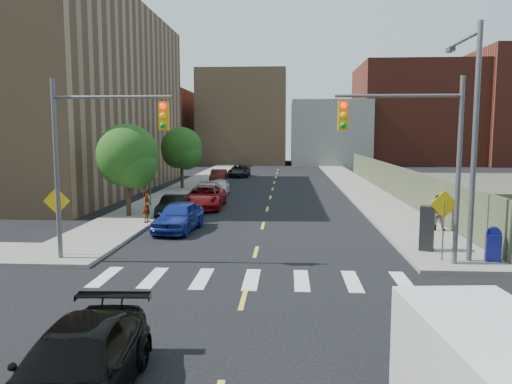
# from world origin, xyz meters

# --- Properties ---
(ground) EXTENTS (160.00, 160.00, 0.00)m
(ground) POSITION_xyz_m (0.00, 0.00, 0.00)
(ground) COLOR black
(ground) RESTS_ON ground
(sidewalk_nw) EXTENTS (3.50, 73.00, 0.15)m
(sidewalk_nw) POSITION_xyz_m (-7.75, 41.50, 0.07)
(sidewalk_nw) COLOR gray
(sidewalk_nw) RESTS_ON ground
(sidewalk_ne) EXTENTS (3.50, 73.00, 0.15)m
(sidewalk_ne) POSITION_xyz_m (7.75, 41.50, 0.07)
(sidewalk_ne) COLOR gray
(sidewalk_ne) RESTS_ON ground
(fence_north) EXTENTS (0.12, 44.00, 2.50)m
(fence_north) POSITION_xyz_m (9.60, 28.00, 1.25)
(fence_north) COLOR #525B3F
(fence_north) RESTS_ON ground
(building_nw) EXTENTS (22.00, 30.00, 16.00)m
(building_nw) POSITION_xyz_m (-22.00, 30.00, 8.00)
(building_nw) COLOR #8C6B4C
(building_nw) RESTS_ON ground
(bg_bldg_west) EXTENTS (14.00, 18.00, 12.00)m
(bg_bldg_west) POSITION_xyz_m (-22.00, 70.00, 6.00)
(bg_bldg_west) COLOR #592319
(bg_bldg_west) RESTS_ON ground
(bg_bldg_midwest) EXTENTS (14.00, 16.00, 15.00)m
(bg_bldg_midwest) POSITION_xyz_m (-6.00, 72.00, 7.50)
(bg_bldg_midwest) COLOR #8C6B4C
(bg_bldg_midwest) RESTS_ON ground
(bg_bldg_center) EXTENTS (12.00, 16.00, 10.00)m
(bg_bldg_center) POSITION_xyz_m (8.00, 70.00, 5.00)
(bg_bldg_center) COLOR gray
(bg_bldg_center) RESTS_ON ground
(bg_bldg_east) EXTENTS (18.00, 18.00, 16.00)m
(bg_bldg_east) POSITION_xyz_m (22.00, 72.00, 8.00)
(bg_bldg_east) COLOR #592319
(bg_bldg_east) RESTS_ON ground
(signal_nw) EXTENTS (4.59, 0.30, 7.00)m
(signal_nw) POSITION_xyz_m (-5.98, 6.00, 4.53)
(signal_nw) COLOR #59595E
(signal_nw) RESTS_ON ground
(signal_ne) EXTENTS (4.59, 0.30, 7.00)m
(signal_ne) POSITION_xyz_m (5.98, 6.00, 4.53)
(signal_ne) COLOR #59595E
(signal_ne) RESTS_ON ground
(streetlight_ne) EXTENTS (0.25, 3.70, 9.00)m
(streetlight_ne) POSITION_xyz_m (8.20, 6.90, 5.22)
(streetlight_ne) COLOR #59595E
(streetlight_ne) RESTS_ON ground
(warn_sign_nw) EXTENTS (1.06, 0.06, 2.83)m
(warn_sign_nw) POSITION_xyz_m (-7.80, 6.50, 1.99)
(warn_sign_nw) COLOR #59595E
(warn_sign_nw) RESTS_ON ground
(warn_sign_ne) EXTENTS (1.06, 0.06, 2.83)m
(warn_sign_ne) POSITION_xyz_m (7.20, 6.50, 1.99)
(warn_sign_ne) COLOR #59595E
(warn_sign_ne) RESTS_ON ground
(warn_sign_midwest) EXTENTS (1.06, 0.06, 2.83)m
(warn_sign_midwest) POSITION_xyz_m (-7.80, 20.00, 1.99)
(warn_sign_midwest) COLOR #59595E
(warn_sign_midwest) RESTS_ON ground
(tree_west_near) EXTENTS (3.66, 3.64, 5.52)m
(tree_west_near) POSITION_xyz_m (-8.00, 16.05, 3.48)
(tree_west_near) COLOR #332114
(tree_west_near) RESTS_ON ground
(tree_west_far) EXTENTS (3.66, 3.64, 5.52)m
(tree_west_far) POSITION_xyz_m (-8.00, 31.05, 3.48)
(tree_west_far) COLOR #332114
(tree_west_far) RESTS_ON ground
(parked_car_blue) EXTENTS (2.21, 4.61, 1.52)m
(parked_car_blue) POSITION_xyz_m (-4.20, 12.24, 0.76)
(parked_car_blue) COLOR navy
(parked_car_blue) RESTS_ON ground
(parked_car_black) EXTENTS (1.44, 3.86, 1.26)m
(parked_car_black) POSITION_xyz_m (-5.50, 16.77, 0.63)
(parked_car_black) COLOR black
(parked_car_black) RESTS_ON ground
(parked_car_red) EXTENTS (2.56, 5.42, 1.50)m
(parked_car_red) POSITION_xyz_m (-4.20, 20.10, 0.75)
(parked_car_red) COLOR #A71014
(parked_car_red) RESTS_ON ground
(parked_car_silver) EXTENTS (2.12, 5.20, 1.51)m
(parked_car_silver) POSITION_xyz_m (-4.33, 21.85, 0.75)
(parked_car_silver) COLOR #A7A9AF
(parked_car_silver) RESTS_ON ground
(parked_car_white) EXTENTS (1.63, 3.81, 1.28)m
(parked_car_white) POSITION_xyz_m (-4.20, 27.65, 0.64)
(parked_car_white) COLOR silver
(parked_car_white) RESTS_ON ground
(parked_car_maroon) EXTENTS (1.67, 4.30, 1.40)m
(parked_car_maroon) POSITION_xyz_m (-5.50, 36.55, 0.70)
(parked_car_maroon) COLOR #3A120B
(parked_car_maroon) RESTS_ON ground
(parked_car_grey) EXTENTS (2.28, 4.94, 1.37)m
(parked_car_grey) POSITION_xyz_m (-4.20, 44.51, 0.69)
(parked_car_grey) COLOR black
(parked_car_grey) RESTS_ON ground
(black_sedan) EXTENTS (2.22, 4.98, 1.42)m
(black_sedan) POSITION_xyz_m (-2.51, -4.06, 0.71)
(black_sedan) COLOR black
(black_sedan) RESTS_ON ground
(mailbox) EXTENTS (0.62, 0.52, 1.31)m
(mailbox) POSITION_xyz_m (9.08, 6.51, 0.78)
(mailbox) COLOR navy
(mailbox) RESTS_ON sidewalk_ne
(payphone) EXTENTS (0.68, 0.62, 1.85)m
(payphone) POSITION_xyz_m (7.05, 8.10, 1.07)
(payphone) COLOR black
(payphone) RESTS_ON sidewalk_ne
(pedestrian_west) EXTENTS (0.47, 0.67, 1.76)m
(pedestrian_west) POSITION_xyz_m (-6.30, 13.85, 1.03)
(pedestrian_west) COLOR gray
(pedestrian_west) RESTS_ON sidewalk_nw
(pedestrian_east) EXTENTS (1.01, 0.88, 1.77)m
(pedestrian_east) POSITION_xyz_m (8.77, 12.58, 1.03)
(pedestrian_east) COLOR gray
(pedestrian_east) RESTS_ON sidewalk_ne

